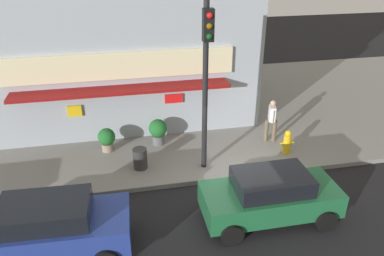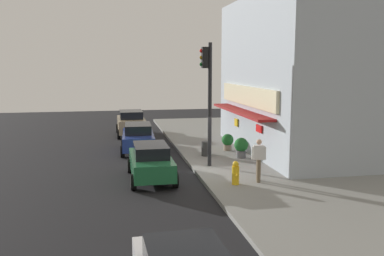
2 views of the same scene
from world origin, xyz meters
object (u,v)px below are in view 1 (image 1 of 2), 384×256
Objects in this scene: pedestrian at (271,119)px; potted_plant_by_doorway at (107,139)px; fire_hydrant at (287,142)px; parked_car_blue at (47,227)px; trash_can at (140,159)px; parked_car_green at (270,196)px; traffic_light at (206,70)px; potted_plant_by_window at (158,130)px.

potted_plant_by_doorway is at bearing 175.53° from pedestrian.
parked_car_blue is (-8.12, -3.30, 0.19)m from fire_hydrant.
parked_car_green is at bearing -42.52° from trash_can.
traffic_light is 7.56× the size of trash_can.
traffic_light is at bearing 115.04° from parked_car_green.
traffic_light is at bearing -29.84° from potted_plant_by_doorway.
fire_hydrant is at bearing -76.41° from pedestrian.
fire_hydrant is 5.49m from trash_can.
parked_car_green is at bearing -121.94° from fire_hydrant.
trash_can is 0.82× the size of potted_plant_by_doorway.
fire_hydrant is 3.73m from parked_car_green.
potted_plant_by_window is (-1.38, 2.08, -3.05)m from traffic_light.
fire_hydrant is 1.25× the size of trash_can.
parked_car_blue is at bearing -124.77° from potted_plant_by_window.
parked_car_blue is at bearing -128.03° from trash_can.
traffic_light is at bearing -173.26° from fire_hydrant.
potted_plant_by_window is at bearing 118.89° from parked_car_green.
trash_can is (-2.22, 0.45, -3.25)m from traffic_light.
pedestrian reaches higher than potted_plant_by_window.
potted_plant_by_window is (0.84, 1.63, 0.20)m from trash_can.
potted_plant_by_doorway is at bearing 134.70° from parked_car_green.
pedestrian is (3.02, 1.42, -2.66)m from traffic_light.
parked_car_blue is at bearing -178.70° from parked_car_green.
potted_plant_by_window is at bearing 62.85° from trash_can.
parked_car_green is (6.15, 0.14, -0.02)m from parked_car_blue.
traffic_light reaches higher than parked_car_blue.
potted_plant_by_window is at bearing 123.60° from traffic_light.
potted_plant_by_doorway is (-3.35, 1.92, -3.11)m from traffic_light.
fire_hydrant is 1.03× the size of potted_plant_by_doorway.
potted_plant_by_doorway is at bearing 150.16° from traffic_light.
potted_plant_by_window is (-4.40, 0.66, -0.39)m from pedestrian.
pedestrian is 8.99m from parked_car_blue.
potted_plant_by_doorway is 6.61m from parked_car_green.
traffic_light reaches higher than potted_plant_by_window.
trash_can is at bearing -169.45° from pedestrian.
potted_plant_by_doorway is 0.22× the size of parked_car_blue.
fire_hydrant is 0.22× the size of parked_car_blue.
fire_hydrant is at bearing -20.04° from potted_plant_by_window.
traffic_light is 6.03× the size of fire_hydrant.
traffic_light is 4.57m from fire_hydrant.
pedestrian is 6.40m from potted_plant_by_doorway.
pedestrian is at bearing 103.59° from fire_hydrant.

